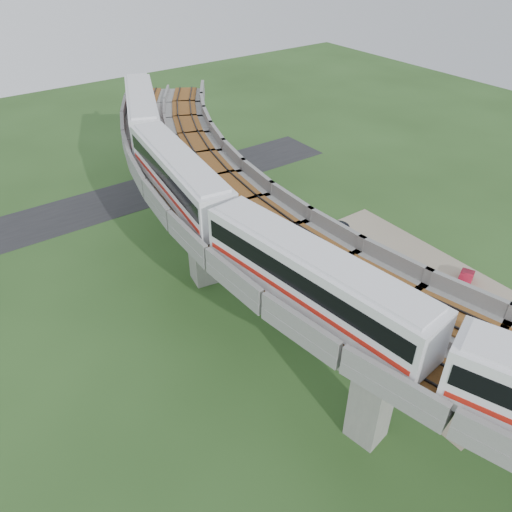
# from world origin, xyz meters

# --- Properties ---
(ground) EXTENTS (160.00, 160.00, 0.00)m
(ground) POSITION_xyz_m (0.00, 0.00, 0.00)
(ground) COLOR #29491D
(ground) RESTS_ON ground
(dirt_lot) EXTENTS (18.00, 26.00, 0.04)m
(dirt_lot) POSITION_xyz_m (14.00, -2.00, 0.02)
(dirt_lot) COLOR gray
(dirt_lot) RESTS_ON ground
(asphalt_road) EXTENTS (60.00, 8.00, 0.03)m
(asphalt_road) POSITION_xyz_m (0.00, 30.00, 0.01)
(asphalt_road) COLOR #232326
(asphalt_road) RESTS_ON ground
(viaduct) EXTENTS (19.58, 73.98, 11.40)m
(viaduct) POSITION_xyz_m (3.84, 0.00, 9.05)
(viaduct) COLOR #99968E
(viaduct) RESTS_ON ground
(metro_train) EXTENTS (10.76, 61.35, 3.64)m
(metro_train) POSITION_xyz_m (0.35, -0.11, 12.31)
(metro_train) COLOR white
(metro_train) RESTS_ON ground
(fence) EXTENTS (3.87, 38.73, 1.50)m
(fence) POSITION_xyz_m (9.75, 0.00, 0.75)
(fence) COLOR #2D382D
(fence) RESTS_ON ground
(tree_0) EXTENTS (2.62, 2.62, 2.96)m
(tree_0) POSITION_xyz_m (12.61, 23.24, 1.84)
(tree_0) COLOR #382314
(tree_0) RESTS_ON ground
(tree_1) EXTENTS (2.34, 2.34, 3.19)m
(tree_1) POSITION_xyz_m (8.72, 15.46, 2.19)
(tree_1) COLOR #382314
(tree_1) RESTS_ON ground
(tree_2) EXTENTS (2.08, 2.08, 2.90)m
(tree_2) POSITION_xyz_m (7.86, 11.39, 2.01)
(tree_2) COLOR #382314
(tree_2) RESTS_ON ground
(tree_3) EXTENTS (2.18, 2.18, 2.89)m
(tree_3) POSITION_xyz_m (7.03, 6.69, 1.96)
(tree_3) COLOR #382314
(tree_3) RESTS_ON ground
(tree_4) EXTENTS (3.01, 3.01, 3.36)m
(tree_4) POSITION_xyz_m (6.19, -0.79, 2.08)
(tree_4) COLOR #382314
(tree_4) RESTS_ON ground
(tree_5) EXTENTS (2.31, 2.31, 2.66)m
(tree_5) POSITION_xyz_m (7.46, -8.09, 1.68)
(tree_5) COLOR #382314
(tree_5) RESTS_ON ground
(tree_6) EXTENTS (3.08, 3.08, 3.26)m
(tree_6) POSITION_xyz_m (9.27, -14.37, 1.95)
(tree_6) COLOR #382314
(tree_6) RESTS_ON ground
(car_white) EXTENTS (1.52, 3.50, 1.17)m
(car_white) POSITION_xyz_m (15.52, -9.52, 0.63)
(car_white) COLOR silver
(car_white) RESTS_ON dirt_lot
(car_red) EXTENTS (3.53, 2.41, 1.10)m
(car_red) POSITION_xyz_m (20.07, -4.47, 0.59)
(car_red) COLOR #A80F25
(car_red) RESTS_ON dirt_lot
(car_dark) EXTENTS (4.81, 3.11, 1.30)m
(car_dark) POSITION_xyz_m (16.29, 9.00, 0.69)
(car_dark) COLOR black
(car_dark) RESTS_ON dirt_lot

